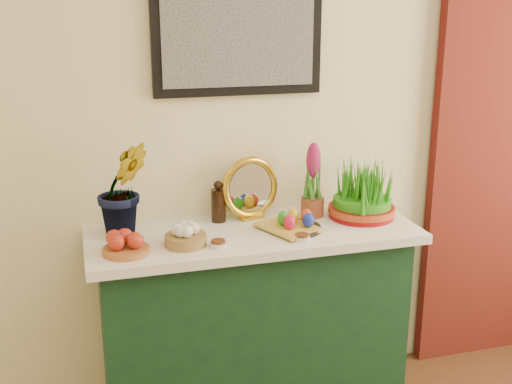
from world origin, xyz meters
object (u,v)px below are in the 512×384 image
at_px(hyacinth_green, 123,174).
at_px(mirror, 250,189).
at_px(sideboard, 253,327).
at_px(book, 272,232).
at_px(wheatgrass_sabzeh, 362,194).

relative_size(hyacinth_green, mirror, 1.83).
height_order(hyacinth_green, mirror, hyacinth_green).
bearing_deg(sideboard, mirror, 78.43).
relative_size(hyacinth_green, book, 2.16).
height_order(sideboard, hyacinth_green, hyacinth_green).
xyz_separation_m(hyacinth_green, book, (0.58, -0.18, -0.25)).
xyz_separation_m(sideboard, wheatgrass_sabzeh, (0.51, 0.02, 0.57)).
relative_size(sideboard, wheatgrass_sabzeh, 4.34).
bearing_deg(hyacinth_green, mirror, -5.03).
relative_size(book, wheatgrass_sabzeh, 0.81).
distance_m(sideboard, wheatgrass_sabzeh, 0.77).
xyz_separation_m(sideboard, book, (0.05, -0.10, 0.48)).
bearing_deg(hyacinth_green, sideboard, -21.14).
relative_size(sideboard, hyacinth_green, 2.48).
xyz_separation_m(book, wheatgrass_sabzeh, (0.46, 0.12, 0.09)).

